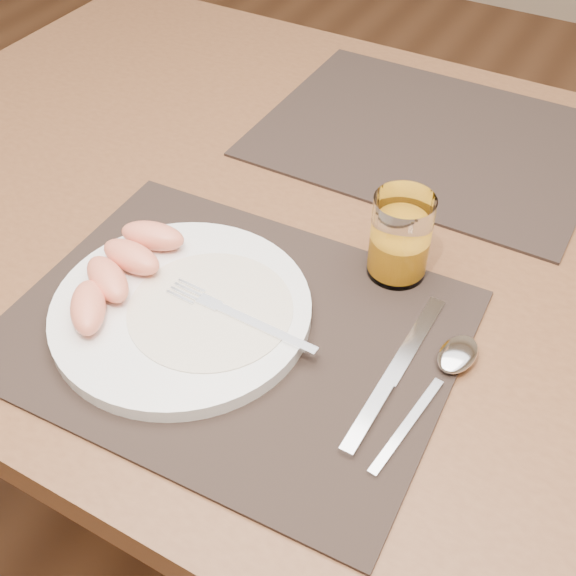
# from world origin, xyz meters

# --- Properties ---
(ground) EXTENTS (5.00, 5.00, 0.00)m
(ground) POSITION_xyz_m (0.00, 0.00, 0.00)
(ground) COLOR #57341E
(ground) RESTS_ON ground
(table) EXTENTS (1.40, 0.90, 0.75)m
(table) POSITION_xyz_m (0.00, 0.00, 0.67)
(table) COLOR brown
(table) RESTS_ON ground
(placemat_near) EXTENTS (0.46, 0.37, 0.00)m
(placemat_near) POSITION_xyz_m (-0.03, -0.22, 0.75)
(placemat_near) COLOR black
(placemat_near) RESTS_ON table
(placemat_far) EXTENTS (0.45, 0.35, 0.00)m
(placemat_far) POSITION_xyz_m (0.02, 0.22, 0.75)
(placemat_far) COLOR black
(placemat_far) RESTS_ON table
(plate) EXTENTS (0.27, 0.27, 0.02)m
(plate) POSITION_xyz_m (-0.08, -0.23, 0.76)
(plate) COLOR white
(plate) RESTS_ON placemat_near
(plate_dressing) EXTENTS (0.17, 0.17, 0.00)m
(plate_dressing) POSITION_xyz_m (-0.05, -0.22, 0.77)
(plate_dressing) COLOR white
(plate_dressing) RESTS_ON plate
(fork) EXTENTS (0.18, 0.03, 0.00)m
(fork) POSITION_xyz_m (-0.03, -0.22, 0.77)
(fork) COLOR silver
(fork) RESTS_ON plate
(knife) EXTENTS (0.02, 0.22, 0.01)m
(knife) POSITION_xyz_m (0.14, -0.21, 0.76)
(knife) COLOR silver
(knife) RESTS_ON placemat_near
(spoon) EXTENTS (0.04, 0.19, 0.01)m
(spoon) POSITION_xyz_m (0.19, -0.16, 0.76)
(spoon) COLOR silver
(spoon) RESTS_ON placemat_near
(juice_glass) EXTENTS (0.07, 0.07, 0.10)m
(juice_glass) POSITION_xyz_m (0.08, -0.06, 0.80)
(juice_glass) COLOR white
(juice_glass) RESTS_ON placemat_near
(grapefruit_wedges) EXTENTS (0.09, 0.19, 0.03)m
(grapefruit_wedges) POSITION_xyz_m (-0.16, -0.23, 0.78)
(grapefruit_wedges) COLOR #EB8260
(grapefruit_wedges) RESTS_ON plate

